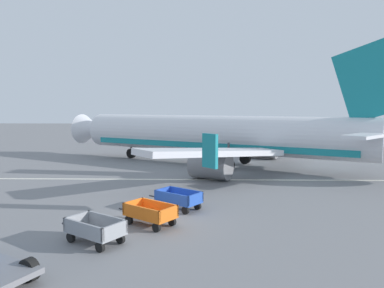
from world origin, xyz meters
TOP-DOWN VIEW (x-y plane):
  - ground_plane at (0.00, 0.00)m, footprint 220.00×220.00m
  - apron_stripe at (0.00, 10.42)m, footprint 120.00×0.36m
  - airplane at (4.65, 17.33)m, footprint 34.93×28.88m
  - baggage_cart_nearest at (-2.16, -3.32)m, footprint 3.37×2.57m
  - baggage_cart_second_in_row at (-0.12, -0.89)m, footprint 3.30×2.69m
  - baggage_cart_third_in_row at (1.11, 1.95)m, footprint 3.31×2.68m

SIDE VIEW (x-z plane):
  - ground_plane at x=0.00m, z-range 0.00..0.00m
  - apron_stripe at x=0.00m, z-range 0.00..0.01m
  - baggage_cart_nearest at x=-2.16m, z-range 0.07..1.14m
  - baggage_cart_second_in_row at x=-0.12m, z-range 0.07..1.14m
  - baggage_cart_third_in_row at x=1.11m, z-range 0.07..1.14m
  - airplane at x=4.65m, z-range -2.62..8.72m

